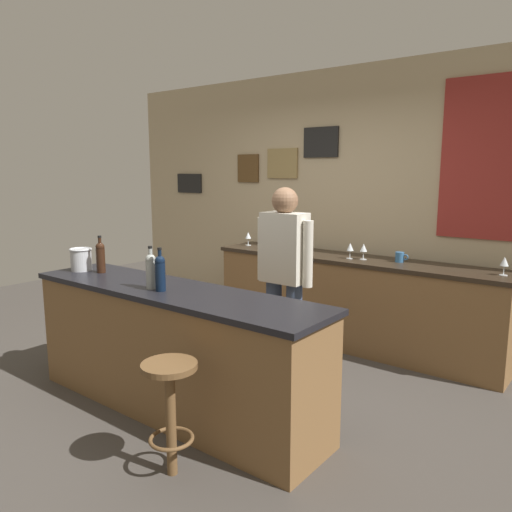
% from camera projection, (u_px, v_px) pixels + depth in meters
% --- Properties ---
extents(ground_plane, '(10.00, 10.00, 0.00)m').
position_uv_depth(ground_plane, '(211.00, 390.00, 4.01)').
color(ground_plane, '#423D38').
extents(back_wall, '(6.00, 0.09, 2.80)m').
position_uv_depth(back_wall, '(340.00, 202.00, 5.33)').
color(back_wall, tan).
rests_on(back_wall, ground_plane).
extents(bar_counter, '(2.50, 0.60, 0.92)m').
position_uv_depth(bar_counter, '(173.00, 350.00, 3.62)').
color(bar_counter, brown).
rests_on(bar_counter, ground_plane).
extents(side_counter, '(3.01, 0.56, 0.90)m').
position_uv_depth(side_counter, '(352.00, 302.00, 4.97)').
color(side_counter, brown).
rests_on(side_counter, ground_plane).
extents(bartender, '(0.52, 0.21, 1.62)m').
position_uv_depth(bartender, '(284.00, 273.00, 4.01)').
color(bartender, '#384766').
rests_on(bartender, ground_plane).
extents(bar_stool, '(0.32, 0.32, 0.68)m').
position_uv_depth(bar_stool, '(170.00, 400.00, 2.83)').
color(bar_stool, brown).
rests_on(bar_stool, ground_plane).
extents(wine_bottle_a, '(0.07, 0.07, 0.31)m').
position_uv_depth(wine_bottle_a, '(100.00, 256.00, 4.06)').
color(wine_bottle_a, black).
rests_on(wine_bottle_a, bar_counter).
extents(wine_bottle_b, '(0.07, 0.07, 0.31)m').
position_uv_depth(wine_bottle_b, '(151.00, 270.00, 3.51)').
color(wine_bottle_b, '#999E99').
rests_on(wine_bottle_b, bar_counter).
extents(wine_bottle_c, '(0.07, 0.07, 0.31)m').
position_uv_depth(wine_bottle_c, '(160.00, 272.00, 3.44)').
color(wine_bottle_c, black).
rests_on(wine_bottle_c, bar_counter).
extents(ice_bucket, '(0.19, 0.19, 0.19)m').
position_uv_depth(ice_bucket, '(81.00, 259.00, 4.16)').
color(ice_bucket, '#B7BABF').
rests_on(ice_bucket, bar_counter).
extents(wine_glass_a, '(0.07, 0.07, 0.16)m').
position_uv_depth(wine_glass_a, '(248.00, 236.00, 5.68)').
color(wine_glass_a, silver).
rests_on(wine_glass_a, side_counter).
extents(wine_glass_b, '(0.07, 0.07, 0.16)m').
position_uv_depth(wine_glass_b, '(279.00, 238.00, 5.50)').
color(wine_glass_b, silver).
rests_on(wine_glass_b, side_counter).
extents(wine_glass_c, '(0.07, 0.07, 0.16)m').
position_uv_depth(wine_glass_c, '(350.00, 247.00, 4.82)').
color(wine_glass_c, silver).
rests_on(wine_glass_c, side_counter).
extents(wine_glass_d, '(0.07, 0.07, 0.16)m').
position_uv_depth(wine_glass_d, '(364.00, 248.00, 4.78)').
color(wine_glass_d, silver).
rests_on(wine_glass_d, side_counter).
extents(wine_glass_e, '(0.07, 0.07, 0.16)m').
position_uv_depth(wine_glass_e, '(504.00, 262.00, 4.05)').
color(wine_glass_e, silver).
rests_on(wine_glass_e, side_counter).
extents(coffee_mug, '(0.13, 0.08, 0.09)m').
position_uv_depth(coffee_mug, '(400.00, 257.00, 4.65)').
color(coffee_mug, '#336699').
rests_on(coffee_mug, side_counter).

